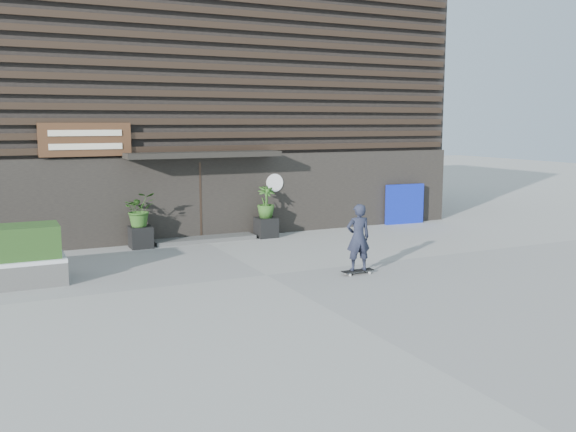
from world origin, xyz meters
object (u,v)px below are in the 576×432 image
planter_pot_right (266,227)px  skateboarder (358,238)px  blue_tarp (405,204)px  planter_pot_left (141,237)px

planter_pot_right → skateboarder: size_ratio=0.37×
blue_tarp → skateboarder: (-5.29, -5.53, 0.17)m
blue_tarp → planter_pot_right: bearing=-173.3°
blue_tarp → skateboarder: skateboarder is taller
planter_pot_left → skateboarder: bearing=-53.8°
planter_pot_left → blue_tarp: 9.14m
planter_pot_right → skateboarder: (0.03, -5.23, 0.55)m
blue_tarp → skateboarder: bearing=-130.3°
planter_pot_left → blue_tarp: size_ratio=0.41×
planter_pot_left → skateboarder: 6.50m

